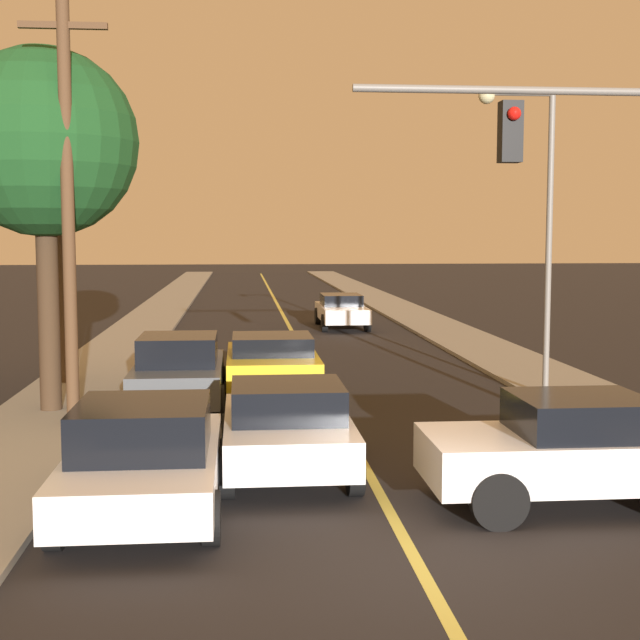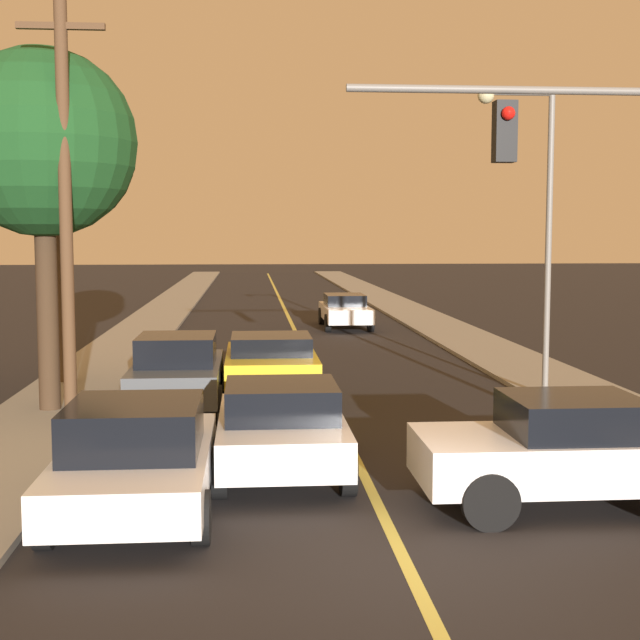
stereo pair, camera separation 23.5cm
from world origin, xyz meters
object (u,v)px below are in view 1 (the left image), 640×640
car_crossing_right (571,449)px  tree_left_far (61,157)px  car_near_lane_front (287,427)px  car_outer_lane_front (144,457)px  tree_left_near (44,145)px  car_near_lane_second (272,366)px  car_far_oncoming (341,310)px  streetlamp_right (532,199)px  utility_pole_left (68,204)px  traffic_signal_mast (613,201)px  car_outer_lane_second (179,372)px

car_crossing_right → tree_left_far: 14.43m
car_near_lane_front → car_outer_lane_front: car_outer_lane_front is taller
tree_left_near → tree_left_far: bearing=95.4°
car_near_lane_second → car_far_oncoming: bearing=77.6°
car_near_lane_front → tree_left_far: (-4.94, 8.53, 4.81)m
car_near_lane_front → streetlamp_right: bearing=45.4°
utility_pole_left → tree_left_far: 5.35m
car_crossing_right → streetlamp_right: 8.83m
traffic_signal_mast → streetlamp_right: (0.82, 6.22, 0.28)m
traffic_signal_mast → tree_left_near: tree_left_near is taller
car_near_lane_second → traffic_signal_mast: traffic_signal_mast is taller
car_outer_lane_front → car_crossing_right: size_ratio=1.11×
car_far_oncoming → car_near_lane_second: bearing=77.6°
car_outer_lane_front → utility_pole_left: utility_pole_left is taller
tree_left_near → car_crossing_right: bearing=-39.7°
traffic_signal_mast → streetlamp_right: size_ratio=0.88×
car_near_lane_second → car_outer_lane_second: 2.30m
car_far_oncoming → tree_left_far: (-8.26, -12.97, 4.86)m
streetlamp_right → utility_pole_left: 9.92m
car_outer_lane_front → car_crossing_right: 5.79m
car_outer_lane_front → car_far_oncoming: size_ratio=0.93×
car_outer_lane_second → utility_pole_left: size_ratio=0.52×
car_outer_lane_second → streetlamp_right: streetlamp_right is taller
traffic_signal_mast → tree_left_near: (-9.55, 5.42, 1.30)m
car_outer_lane_second → car_crossing_right: size_ratio=1.06×
car_outer_lane_second → car_far_oncoming: size_ratio=0.89×
car_near_lane_second → car_outer_lane_second: bearing=-150.3°
utility_pole_left → tree_left_near: (-0.74, 1.59, 1.24)m
car_outer_lane_second → tree_left_near: bearing=-175.7°
car_crossing_right → car_near_lane_second: bearing=24.5°
traffic_signal_mast → streetlamp_right: streetlamp_right is taller
tree_left_far → utility_pole_left: bearing=-78.1°
traffic_signal_mast → car_near_lane_second: bearing=126.2°
traffic_signal_mast → tree_left_far: size_ratio=0.83×
tree_left_far → car_crossing_right: bearing=-50.1°
tree_left_far → car_far_oncoming: bearing=57.5°
car_near_lane_front → car_near_lane_second: size_ratio=0.96×
car_crossing_right → traffic_signal_mast: (1.16, 1.54, 3.42)m
car_near_lane_second → car_outer_lane_front: car_outer_lane_front is taller
streetlamp_right → car_far_oncoming: bearing=98.9°
car_outer_lane_second → traffic_signal_mast: bearing=-39.0°
car_outer_lane_front → car_near_lane_second: bearing=76.1°
tree_left_far → car_near_lane_front: bearing=-59.9°
car_near_lane_second → streetlamp_right: bearing=-5.3°
car_far_oncoming → tree_left_near: tree_left_near is taller
car_crossing_right → tree_left_far: size_ratio=0.54×
streetlamp_right → utility_pole_left: utility_pole_left is taller
car_far_oncoming → car_crossing_right: 23.43m
car_outer_lane_second → streetlamp_right: 8.60m
car_outer_lane_second → traffic_signal_mast: traffic_signal_mast is taller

